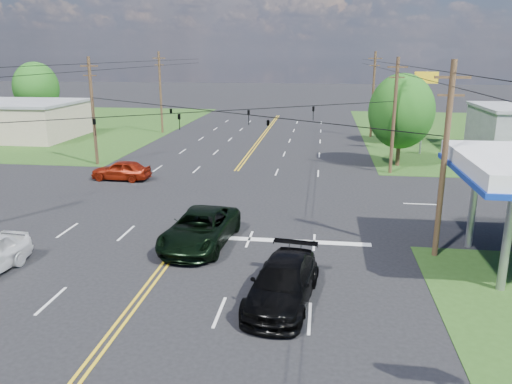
# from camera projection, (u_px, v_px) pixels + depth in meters

# --- Properties ---
(ground) EXTENTS (280.00, 280.00, 0.00)m
(ground) POSITION_uv_depth(u_px,v_px,m) (217.00, 197.00, 35.16)
(ground) COLOR black
(ground) RESTS_ON ground
(grass_nw) EXTENTS (46.00, 48.00, 0.03)m
(grass_nw) POSITION_uv_depth(u_px,v_px,m) (21.00, 125.00, 70.20)
(grass_nw) COLOR #244516
(grass_nw) RESTS_ON ground
(stop_bar) EXTENTS (10.00, 0.50, 0.02)m
(stop_bar) POSITION_uv_depth(u_px,v_px,m) (277.00, 241.00, 26.88)
(stop_bar) COLOR silver
(stop_bar) RESTS_ON ground
(retail_nw) EXTENTS (16.00, 11.00, 4.00)m
(retail_nw) POSITION_uv_depth(u_px,v_px,m) (8.00, 121.00, 59.48)
(retail_nw) COLOR tan
(retail_nw) RESTS_ON ground
(pole_se) EXTENTS (1.60, 0.28, 9.50)m
(pole_se) POSITION_uv_depth(u_px,v_px,m) (444.00, 159.00, 23.58)
(pole_se) COLOR #462A1E
(pole_se) RESTS_ON ground
(pole_nw) EXTENTS (1.60, 0.28, 9.50)m
(pole_nw) POSITION_uv_depth(u_px,v_px,m) (93.00, 110.00, 44.10)
(pole_nw) COLOR #462A1E
(pole_nw) RESTS_ON ground
(pole_ne) EXTENTS (1.60, 0.28, 9.50)m
(pole_ne) POSITION_uv_depth(u_px,v_px,m) (394.00, 115.00, 40.77)
(pole_ne) COLOR #462A1E
(pole_ne) RESTS_ON ground
(pole_left_far) EXTENTS (1.60, 0.28, 10.00)m
(pole_left_far) POSITION_uv_depth(u_px,v_px,m) (161.00, 92.00, 62.18)
(pole_left_far) COLOR #462A1E
(pole_left_far) RESTS_ON ground
(pole_right_far) EXTENTS (1.60, 0.28, 10.00)m
(pole_right_far) POSITION_uv_depth(u_px,v_px,m) (373.00, 94.00, 58.85)
(pole_right_far) COLOR #462A1E
(pole_right_far) RESTS_ON ground
(span_wire_signals) EXTENTS (26.00, 18.00, 1.13)m
(span_wire_signals) POSITION_uv_depth(u_px,v_px,m) (215.00, 111.00, 33.55)
(span_wire_signals) COLOR black
(span_wire_signals) RESTS_ON ground
(power_lines) EXTENTS (26.04, 100.00, 0.64)m
(power_lines) POSITION_uv_depth(u_px,v_px,m) (207.00, 73.00, 30.95)
(power_lines) COLOR black
(power_lines) RESTS_ON ground
(tree_right_a) EXTENTS (5.70, 5.70, 8.18)m
(tree_right_a) POSITION_uv_depth(u_px,v_px,m) (401.00, 111.00, 43.52)
(tree_right_a) COLOR #462A1E
(tree_right_a) RESTS_ON ground
(tree_right_b) EXTENTS (4.94, 4.94, 7.09)m
(tree_right_b) POSITION_uv_depth(u_px,v_px,m) (408.00, 106.00, 54.83)
(tree_right_b) COLOR #462A1E
(tree_right_b) RESTS_ON ground
(tree_far_l) EXTENTS (6.08, 6.08, 8.72)m
(tree_far_l) POSITION_uv_depth(u_px,v_px,m) (36.00, 88.00, 68.43)
(tree_far_l) COLOR #462A1E
(tree_far_l) RESTS_ON ground
(pickup_dkgreen) EXTENTS (3.52, 6.72, 1.81)m
(pickup_dkgreen) POSITION_uv_depth(u_px,v_px,m) (200.00, 229.00, 26.05)
(pickup_dkgreen) COLOR black
(pickup_dkgreen) RESTS_ON ground
(suv_black) EXTENTS (3.10, 6.10, 1.70)m
(suv_black) POSITION_uv_depth(u_px,v_px,m) (283.00, 283.00, 20.01)
(suv_black) COLOR black
(suv_black) RESTS_ON ground
(sedan_red) EXTENTS (4.72, 2.06, 1.58)m
(sedan_red) POSITION_uv_depth(u_px,v_px,m) (121.00, 170.00, 39.66)
(sedan_red) COLOR maroon
(sedan_red) RESTS_ON ground
(polesign_ne) EXTENTS (2.23, 0.29, 8.10)m
(polesign_ne) POSITION_uv_depth(u_px,v_px,m) (425.00, 90.00, 48.46)
(polesign_ne) COLOR #A5A5AA
(polesign_ne) RESTS_ON ground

